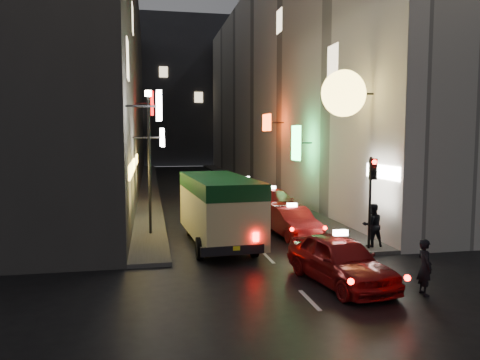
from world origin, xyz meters
TOP-DOWN VIEW (x-y plane):
  - building_left at (-8.00, 33.99)m, footprint 7.54×52.00m
  - building_right at (8.00, 33.99)m, footprint 8.25×52.00m
  - building_far at (0.00, 66.00)m, footprint 30.00×10.00m
  - sidewalk_left at (-4.25, 34.00)m, footprint 1.50×52.00m
  - sidewalk_right at (4.25, 34.00)m, footprint 1.50×52.00m
  - minibus at (-1.48, 10.82)m, footprint 2.71×6.63m
  - taxi_near at (1.36, 5.18)m, footprint 3.06×5.67m
  - taxi_second at (1.92, 11.78)m, footprint 2.42×5.02m
  - taxi_third at (2.27, 16.58)m, footprint 2.91×5.95m
  - taxi_far at (2.55, 24.57)m, footprint 2.92×5.40m
  - pedestrian_crossing at (3.30, 3.82)m, footprint 0.42×0.61m
  - pedestrian_sidewalk at (4.26, 8.85)m, footprint 0.72×0.45m
  - traffic_light at (4.00, 8.47)m, footprint 0.26×0.43m
  - lamp_post at (-4.20, 13.00)m, footprint 0.28×0.28m

SIDE VIEW (x-z plane):
  - sidewalk_left at x=-4.25m, z-range 0.00..0.15m
  - sidewalk_right at x=4.25m, z-range 0.00..0.15m
  - taxi_second at x=1.92m, z-range -0.08..1.63m
  - taxi_far at x=2.55m, z-range -0.08..1.72m
  - taxi_near at x=1.36m, z-range -0.08..1.80m
  - pedestrian_crossing at x=3.30m, z-range 0.00..1.79m
  - taxi_third at x=2.27m, z-range -0.08..1.91m
  - pedestrian_sidewalk at x=4.26m, z-range 0.15..2.05m
  - minibus at x=-1.48m, z-range 0.37..3.16m
  - traffic_light at x=4.00m, z-range 0.94..4.44m
  - lamp_post at x=-4.20m, z-range 0.61..6.84m
  - building_left at x=-8.00m, z-range 0.00..18.00m
  - building_right at x=8.00m, z-range 0.00..18.00m
  - building_far at x=0.00m, z-range 0.00..22.00m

